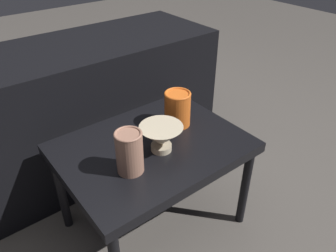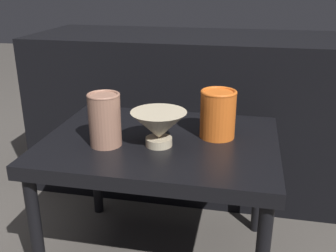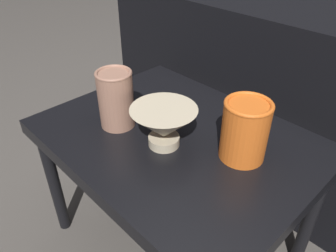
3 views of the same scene
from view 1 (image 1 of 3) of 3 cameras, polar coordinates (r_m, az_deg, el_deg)
ground_plane at (r=1.53m, az=-2.34°, el=-16.29°), size 8.00×8.00×0.00m
table at (r=1.26m, az=-2.74°, el=-4.86°), size 0.69×0.52×0.43m
couch_backdrop at (r=1.71m, az=-13.88°, el=3.16°), size 1.31×0.50×0.66m
bowl at (r=1.17m, az=-1.19°, el=-1.85°), size 0.16×0.16×0.10m
vase_textured_left at (r=1.07m, az=-6.74°, el=-4.45°), size 0.09×0.09×0.15m
vase_colorful_right at (r=1.31m, az=1.65°, el=3.12°), size 0.11×0.11×0.14m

